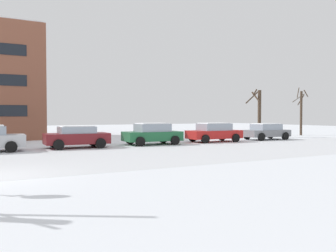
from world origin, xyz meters
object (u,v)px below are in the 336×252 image
at_px(parked_car_green, 152,134).
at_px(parked_car_red, 214,132).
at_px(parked_car_maroon, 77,136).
at_px(parked_car_gray, 266,131).

relative_size(parked_car_green, parked_car_red, 0.95).
distance_m(parked_car_maroon, parked_car_gray, 15.91).
distance_m(parked_car_green, parked_car_gray, 10.61).
bearing_deg(parked_car_gray, parked_car_maroon, 179.61).
bearing_deg(parked_car_green, parked_car_gray, -0.63).
xyz_separation_m(parked_car_maroon, parked_car_green, (5.30, 0.01, 0.04)).
distance_m(parked_car_green, parked_car_red, 5.30).
relative_size(parked_car_maroon, parked_car_green, 0.98).
bearing_deg(parked_car_red, parked_car_gray, -1.11).
bearing_deg(parked_car_green, parked_car_maroon, -179.92).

